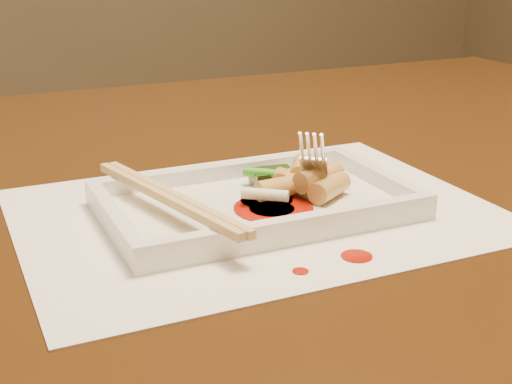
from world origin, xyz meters
name	(u,v)px	position (x,y,z in m)	size (l,w,h in m)	color
table	(243,249)	(0.00, 0.00, 0.65)	(1.40, 0.90, 0.75)	black
placemat	(256,212)	(-0.05, -0.14, 0.75)	(0.40, 0.30, 0.00)	white
sauce_splatter_a	(357,256)	(-0.02, -0.26, 0.75)	(0.02, 0.02, 0.00)	#9A1204
sauce_splatter_b	(300,271)	(-0.07, -0.26, 0.75)	(0.01, 0.01, 0.00)	#9A1204
plate_base	(256,207)	(-0.05, -0.14, 0.76)	(0.26, 0.16, 0.01)	white
plate_rim_far	(224,171)	(-0.05, -0.07, 0.77)	(0.26, 0.01, 0.01)	white
plate_rim_near	(296,225)	(-0.05, -0.22, 0.77)	(0.26, 0.01, 0.01)	white
plate_rim_left	(114,218)	(-0.17, -0.14, 0.77)	(0.01, 0.14, 0.01)	white
plate_rim_right	(377,176)	(0.08, -0.14, 0.77)	(0.01, 0.14, 0.01)	white
veg_piece	(272,176)	(-0.01, -0.10, 0.77)	(0.04, 0.03, 0.01)	black
scallion_white	(265,195)	(-0.05, -0.16, 0.77)	(0.01, 0.01, 0.04)	#EAEACC
scallion_green	(289,176)	(-0.01, -0.12, 0.77)	(0.01, 0.01, 0.09)	#2B8F17
chopstick_a	(164,198)	(-0.13, -0.14, 0.78)	(0.01, 0.21, 0.01)	tan
chopstick_b	(173,196)	(-0.12, -0.14, 0.78)	(0.01, 0.21, 0.01)	tan
fork	(319,107)	(0.02, -0.12, 0.83)	(0.09, 0.10, 0.14)	silver
sauce_blob_0	(274,208)	(-0.04, -0.16, 0.76)	(0.07, 0.07, 0.00)	#9A1204
sauce_blob_1	(272,209)	(-0.04, -0.16, 0.76)	(0.04, 0.04, 0.00)	#9A1204
sauce_blob_2	(267,200)	(-0.04, -0.14, 0.76)	(0.05, 0.05, 0.00)	#9A1204
rice_cake_0	(297,182)	(0.00, -0.13, 0.77)	(0.02, 0.02, 0.05)	tan
rice_cake_1	(296,176)	(0.00, -0.12, 0.77)	(0.02, 0.02, 0.05)	tan
rice_cake_2	(319,178)	(0.01, -0.15, 0.78)	(0.02, 0.02, 0.05)	tan
rice_cake_3	(279,188)	(-0.03, -0.14, 0.77)	(0.02, 0.02, 0.04)	tan
rice_cake_4	(329,188)	(0.01, -0.16, 0.77)	(0.02, 0.02, 0.04)	tan
rice_cake_5	(300,169)	(0.01, -0.12, 0.78)	(0.02, 0.02, 0.04)	tan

